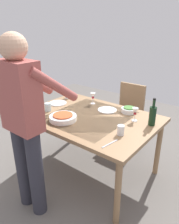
{
  "coord_description": "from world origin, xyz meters",
  "views": [
    {
      "loc": [
        -1.4,
        1.77,
        1.74
      ],
      "look_at": [
        0.0,
        0.0,
        0.8
      ],
      "focal_mm": 34.31,
      "sensor_mm": 36.0,
      "label": 1
    }
  ],
  "objects_px": {
    "chair_near": "(128,111)",
    "wine_glass_right": "(135,112)",
    "wine_bottle": "(153,115)",
    "dining_table": "(90,121)",
    "water_cup_near_left": "(48,107)",
    "water_cup_near_right": "(121,130)",
    "dinner_plate_near": "(107,110)",
    "water_cup_far_left": "(68,95)",
    "dinner_plate_far": "(58,103)",
    "side_bowl_salad": "(129,110)",
    "wine_glass_left": "(93,96)",
    "serving_bowl_pasta": "(63,117)",
    "person_server": "(25,120)"
  },
  "relations": [
    {
      "from": "chair_near",
      "to": "wine_glass_right",
      "type": "bearing_deg",
      "value": 122.5
    },
    {
      "from": "dining_table",
      "to": "water_cup_near_right",
      "type": "height_order",
      "value": "water_cup_near_right"
    },
    {
      "from": "water_cup_near_right",
      "to": "dinner_plate_near",
      "type": "distance_m",
      "value": 0.62
    },
    {
      "from": "chair_near",
      "to": "water_cup_near_right",
      "type": "bearing_deg",
      "value": 114.69
    },
    {
      "from": "dinner_plate_far",
      "to": "side_bowl_salad",
      "type": "bearing_deg",
      "value": -160.58
    },
    {
      "from": "wine_glass_left",
      "to": "water_cup_far_left",
      "type": "distance_m",
      "value": 0.42
    },
    {
      "from": "water_cup_far_left",
      "to": "dinner_plate_near",
      "type": "height_order",
      "value": "water_cup_far_left"
    },
    {
      "from": "dining_table",
      "to": "wine_glass_right",
      "type": "relative_size",
      "value": 10.0
    },
    {
      "from": "wine_glass_left",
      "to": "serving_bowl_pasta",
      "type": "xyz_separation_m",
      "value": [
        -0.06,
        0.62,
        -0.07
      ]
    },
    {
      "from": "chair_near",
      "to": "wine_bottle",
      "type": "relative_size",
      "value": 3.07
    },
    {
      "from": "water_cup_near_left",
      "to": "water_cup_near_right",
      "type": "height_order",
      "value": "same"
    },
    {
      "from": "water_cup_far_left",
      "to": "dinner_plate_far",
      "type": "height_order",
      "value": "water_cup_far_left"
    },
    {
      "from": "wine_glass_left",
      "to": "serving_bowl_pasta",
      "type": "relative_size",
      "value": 0.5
    },
    {
      "from": "chair_near",
      "to": "water_cup_near_left",
      "type": "bearing_deg",
      "value": 65.28
    },
    {
      "from": "wine_glass_right",
      "to": "wine_bottle",
      "type": "bearing_deg",
      "value": -174.55
    },
    {
      "from": "water_cup_near_left",
      "to": "water_cup_near_right",
      "type": "xyz_separation_m",
      "value": [
        -1.0,
        -0.02,
        0.0
      ]
    },
    {
      "from": "side_bowl_salad",
      "to": "wine_glass_left",
      "type": "bearing_deg",
      "value": 3.48
    },
    {
      "from": "chair_near",
      "to": "dinner_plate_near",
      "type": "distance_m",
      "value": 0.69
    },
    {
      "from": "dining_table",
      "to": "wine_glass_right",
      "type": "xyz_separation_m",
      "value": [
        -0.47,
        -0.2,
        0.17
      ]
    },
    {
      "from": "wine_glass_right",
      "to": "water_cup_near_right",
      "type": "xyz_separation_m",
      "value": [
        -0.04,
        0.37,
        -0.06
      ]
    },
    {
      "from": "wine_bottle",
      "to": "wine_glass_right",
      "type": "relative_size",
      "value": 1.96
    },
    {
      "from": "wine_glass_left",
      "to": "wine_glass_right",
      "type": "height_order",
      "value": "same"
    },
    {
      "from": "wine_bottle",
      "to": "wine_glass_right",
      "type": "distance_m",
      "value": 0.19
    },
    {
      "from": "water_cup_near_left",
      "to": "wine_bottle",
      "type": "bearing_deg",
      "value": -160.39
    },
    {
      "from": "person_server",
      "to": "dinner_plate_near",
      "type": "xyz_separation_m",
      "value": [
        -0.15,
        -1.06,
        -0.21
      ]
    },
    {
      "from": "water_cup_near_left",
      "to": "dinner_plate_far",
      "type": "relative_size",
      "value": 0.43
    },
    {
      "from": "dining_table",
      "to": "serving_bowl_pasta",
      "type": "bearing_deg",
      "value": 59.87
    },
    {
      "from": "wine_glass_left",
      "to": "water_cup_near_right",
      "type": "distance_m",
      "value": 0.89
    },
    {
      "from": "wine_bottle",
      "to": "water_cup_near_right",
      "type": "distance_m",
      "value": 0.42
    },
    {
      "from": "person_server",
      "to": "dinner_plate_near",
      "type": "distance_m",
      "value": 1.09
    },
    {
      "from": "dining_table",
      "to": "side_bowl_salad",
      "type": "bearing_deg",
      "value": -128.79
    },
    {
      "from": "person_server",
      "to": "wine_bottle",
      "type": "relative_size",
      "value": 5.71
    },
    {
      "from": "water_cup_near_right",
      "to": "dining_table",
      "type": "bearing_deg",
      "value": -17.98
    },
    {
      "from": "water_cup_far_left",
      "to": "side_bowl_salad",
      "type": "bearing_deg",
      "value": -175.42
    },
    {
      "from": "wine_bottle",
      "to": "dining_table",
      "type": "bearing_deg",
      "value": 18.63
    },
    {
      "from": "person_server",
      "to": "water_cup_far_left",
      "type": "relative_size",
      "value": 17.87
    },
    {
      "from": "serving_bowl_pasta",
      "to": "chair_near",
      "type": "bearing_deg",
      "value": -98.19
    },
    {
      "from": "chair_near",
      "to": "serving_bowl_pasta",
      "type": "xyz_separation_m",
      "value": [
        0.17,
        1.19,
        0.26
      ]
    },
    {
      "from": "serving_bowl_pasta",
      "to": "wine_glass_left",
      "type": "bearing_deg",
      "value": -84.58
    },
    {
      "from": "wine_glass_left",
      "to": "water_cup_near_right",
      "type": "height_order",
      "value": "wine_glass_left"
    },
    {
      "from": "chair_near",
      "to": "side_bowl_salad",
      "type": "bearing_deg",
      "value": 118.2
    },
    {
      "from": "wine_bottle",
      "to": "water_cup_far_left",
      "type": "relative_size",
      "value": 3.13
    },
    {
      "from": "water_cup_near_left",
      "to": "serving_bowl_pasta",
      "type": "relative_size",
      "value": 0.33
    },
    {
      "from": "serving_bowl_pasta",
      "to": "wine_bottle",
      "type": "bearing_deg",
      "value": -148.83
    },
    {
      "from": "side_bowl_salad",
      "to": "wine_glass_right",
      "type": "bearing_deg",
      "value": 133.54
    },
    {
      "from": "water_cup_near_right",
      "to": "side_bowl_salad",
      "type": "xyz_separation_m",
      "value": [
        0.21,
        -0.54,
        -0.02
      ]
    },
    {
      "from": "wine_bottle",
      "to": "dinner_plate_near",
      "type": "relative_size",
      "value": 1.29
    },
    {
      "from": "water_cup_near_right",
      "to": "dinner_plate_far",
      "type": "height_order",
      "value": "water_cup_near_right"
    },
    {
      "from": "water_cup_near_left",
      "to": "dinner_plate_near",
      "type": "height_order",
      "value": "water_cup_near_left"
    },
    {
      "from": "wine_bottle",
      "to": "dinner_plate_near",
      "type": "height_order",
      "value": "wine_bottle"
    }
  ]
}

